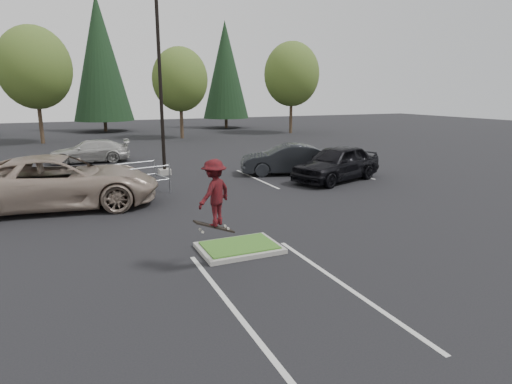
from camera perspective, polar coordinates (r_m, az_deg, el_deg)
name	(u,v)px	position (r m, az deg, el deg)	size (l,w,h in m)	color
ground	(239,250)	(12.02, -2.23, -7.72)	(120.00, 120.00, 0.00)	black
grass_median	(239,247)	(11.99, -2.24, -7.37)	(2.20, 1.60, 0.16)	gray
stall_lines	(150,204)	(17.24, -13.91, -1.60)	(22.62, 17.60, 0.01)	beige
light_pole	(160,87)	(22.92, -12.62, 13.55)	(0.70, 0.60, 10.12)	gray
decid_b	(35,70)	(41.06, -27.41, 14.20)	(5.89, 5.89, 9.64)	#38281C
decid_c	(180,81)	(41.54, -10.12, 14.31)	(5.12, 5.12, 8.38)	#38281C
decid_d	(291,76)	(46.41, 4.74, 15.13)	(5.76, 5.76, 9.43)	#38281C
conif_b	(100,58)	(51.23, -20.07, 16.39)	(6.38, 6.38, 14.50)	#38281C
conif_c	(225,70)	(53.19, -4.11, 15.90)	(5.50, 5.50, 12.50)	#38281C
cart_corral	(101,179)	(18.65, -20.01, 1.59)	(4.71, 2.56, 1.27)	#989CA1
skateboarder	(213,193)	(10.20, -5.71, -0.15)	(1.19, 1.07, 1.86)	black
car_l_tan	(60,182)	(17.76, -24.69, 1.28)	(3.30, 7.16, 1.99)	gray
car_r_charc	(287,159)	(22.87, 4.09, 4.36)	(1.69, 4.83, 1.59)	black
car_r_black	(337,163)	(21.51, 10.78, 3.83)	(2.07, 5.16, 1.76)	black
car_far_silver	(90,151)	(28.70, -21.23, 5.09)	(1.95, 4.79, 1.39)	#B5B4AF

